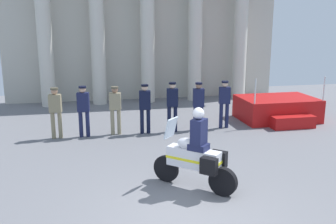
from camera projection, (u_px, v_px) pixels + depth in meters
ground_plane at (188, 216)px, 7.41m from camera, size 28.15×28.15×0.00m
colonnade_backdrop at (145, 19)px, 17.81m from camera, size 13.19×1.50×7.47m
reviewing_stand at (278, 109)px, 14.61m from camera, size 2.86×2.49×1.78m
officer_in_row_0 at (56, 109)px, 12.18m from camera, size 0.41×0.27×1.67m
officer_in_row_1 at (83, 107)px, 12.34m from camera, size 0.41×0.27×1.69m
officer_in_row_2 at (115, 106)px, 12.61m from camera, size 0.41×0.27×1.64m
officer_in_row_3 at (145, 105)px, 12.73m from camera, size 0.41×0.27×1.69m
officer_in_row_4 at (172, 103)px, 12.90m from camera, size 0.41×0.27×1.73m
officer_in_row_5 at (198, 102)px, 13.16m from camera, size 0.41×0.27×1.68m
officer_in_row_6 at (224, 100)px, 13.40m from camera, size 0.41×0.27×1.70m
motorcycle_with_rider at (196, 156)px, 8.44m from camera, size 1.61×1.51×1.90m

